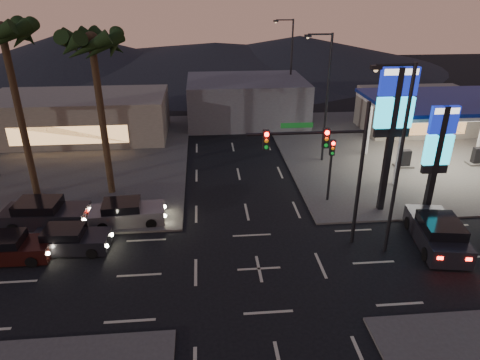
{
  "coord_description": "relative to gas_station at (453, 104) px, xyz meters",
  "views": [
    {
      "loc": [
        -2.55,
        -17.71,
        13.12
      ],
      "look_at": [
        -0.58,
        4.36,
        3.0
      ],
      "focal_mm": 32.0,
      "sensor_mm": 36.0,
      "label": 1
    }
  ],
  "objects": [
    {
      "name": "ground",
      "position": [
        -16.0,
        -12.0,
        -5.08
      ],
      "size": [
        140.0,
        140.0,
        0.0
      ],
      "primitive_type": "plane",
      "color": "black",
      "rests_on": "ground"
    },
    {
      "name": "corner_lot_ne",
      "position": [
        0.0,
        4.0,
        -5.02
      ],
      "size": [
        24.0,
        24.0,
        0.12
      ],
      "primitive_type": "cube",
      "color": "#47443F",
      "rests_on": "ground"
    },
    {
      "name": "corner_lot_nw",
      "position": [
        -32.0,
        4.0,
        -5.02
      ],
      "size": [
        24.0,
        24.0,
        0.12
      ],
      "primitive_type": "cube",
      "color": "#47443F",
      "rests_on": "ground"
    },
    {
      "name": "gas_station",
      "position": [
        0.0,
        0.0,
        0.0
      ],
      "size": [
        12.2,
        8.2,
        5.47
      ],
      "color": "silver",
      "rests_on": "ground"
    },
    {
      "name": "convenience_store",
      "position": [
        2.0,
        9.0,
        -3.08
      ],
      "size": [
        10.0,
        6.0,
        4.0
      ],
      "primitive_type": "cube",
      "color": "#726B5B",
      "rests_on": "ground"
    },
    {
      "name": "pylon_sign_tall",
      "position": [
        -7.5,
        -6.5,
        1.31
      ],
      "size": [
        2.2,
        0.35,
        9.0
      ],
      "color": "black",
      "rests_on": "ground"
    },
    {
      "name": "pylon_sign_short",
      "position": [
        -5.0,
        -7.5,
        -0.42
      ],
      "size": [
        1.6,
        0.35,
        7.0
      ],
      "color": "black",
      "rests_on": "ground"
    },
    {
      "name": "traffic_signal_mast",
      "position": [
        -12.24,
        -10.01,
        0.15
      ],
      "size": [
        6.1,
        0.39,
        8.0
      ],
      "color": "black",
      "rests_on": "ground"
    },
    {
      "name": "pedestal_signal",
      "position": [
        -10.5,
        -5.02,
        -2.16
      ],
      "size": [
        0.32,
        0.39,
        4.3
      ],
      "color": "black",
      "rests_on": "ground"
    },
    {
      "name": "streetlight_near",
      "position": [
        -9.21,
        -11.0,
        0.64
      ],
      "size": [
        2.14,
        0.25,
        10.0
      ],
      "color": "black",
      "rests_on": "ground"
    },
    {
      "name": "streetlight_mid",
      "position": [
        -9.21,
        2.0,
        0.64
      ],
      "size": [
        2.14,
        0.25,
        10.0
      ],
      "color": "black",
      "rests_on": "ground"
    },
    {
      "name": "streetlight_far",
      "position": [
        -9.21,
        16.0,
        0.64
      ],
      "size": [
        2.14,
        0.25,
        10.0
      ],
      "color": "black",
      "rests_on": "ground"
    },
    {
      "name": "palm_a",
      "position": [
        -25.0,
        -2.5,
        4.35
      ],
      "size": [
        4.41,
        4.41,
        10.86
      ],
      "color": "black",
      "rests_on": "ground"
    },
    {
      "name": "palm_b",
      "position": [
        -30.0,
        -2.5,
        4.89
      ],
      "size": [
        4.41,
        4.41,
        11.46
      ],
      "color": "black",
      "rests_on": "ground"
    },
    {
      "name": "building_far_west",
      "position": [
        -30.0,
        10.0,
        -3.08
      ],
      "size": [
        16.0,
        8.0,
        4.0
      ],
      "primitive_type": "cube",
      "color": "#726B5B",
      "rests_on": "ground"
    },
    {
      "name": "building_far_mid",
      "position": [
        -14.0,
        14.0,
        -2.88
      ],
      "size": [
        12.0,
        9.0,
        4.4
      ],
      "primitive_type": "cube",
      "color": "#4C4C51",
      "rests_on": "ground"
    },
    {
      "name": "hill_left",
      "position": [
        -41.0,
        48.0,
        -2.08
      ],
      "size": [
        40.0,
        40.0,
        6.0
      ],
      "primitive_type": "cone",
      "color": "black",
      "rests_on": "ground"
    },
    {
      "name": "hill_right",
      "position": [
        -1.0,
        48.0,
        -2.58
      ],
      "size": [
        50.0,
        50.0,
        5.0
      ],
      "primitive_type": "cone",
      "color": "black",
      "rests_on": "ground"
    },
    {
      "name": "hill_center",
      "position": [
        -16.0,
        48.0,
        -3.08
      ],
      "size": [
        60.0,
        60.0,
        4.0
      ],
      "primitive_type": "cone",
      "color": "black",
      "rests_on": "ground"
    },
    {
      "name": "car_lane_a_front",
      "position": [
        -25.96,
        -9.4,
        -4.44
      ],
      "size": [
        4.29,
        1.98,
        1.37
      ],
      "color": "black",
      "rests_on": "ground"
    },
    {
      "name": "car_lane_a_mid",
      "position": [
        -28.92,
        -9.97,
        -4.42
      ],
      "size": [
        4.37,
        1.87,
        1.41
      ],
      "color": "black",
      "rests_on": "ground"
    },
    {
      "name": "car_lane_b_front",
      "position": [
        -23.33,
        -6.73,
        -4.4
      ],
      "size": [
        4.58,
        2.15,
        1.46
      ],
      "color": "slate",
      "rests_on": "ground"
    },
    {
      "name": "car_lane_b_mid",
      "position": [
        -28.14,
        -6.57,
        -4.32
      ],
      "size": [
        5.12,
        2.38,
        1.63
      ],
      "color": "black",
      "rests_on": "ground"
    },
    {
      "name": "suv_station",
      "position": [
        -6.01,
        -10.71,
        -4.29
      ],
      "size": [
        2.91,
        5.35,
        1.7
      ],
      "color": "black",
      "rests_on": "ground"
    }
  ]
}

